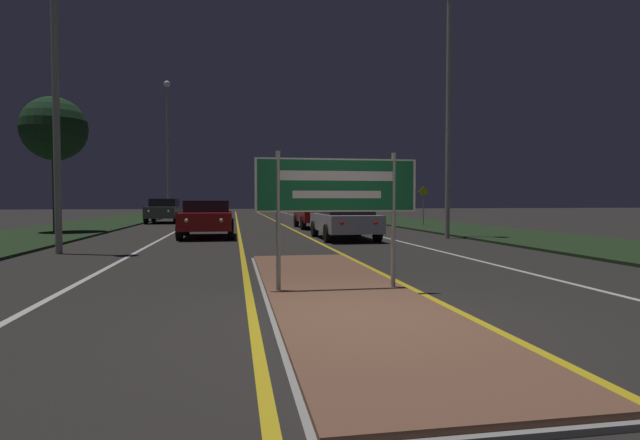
{
  "coord_description": "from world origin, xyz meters",
  "views": [
    {
      "loc": [
        -1.54,
        -5.59,
        1.44
      ],
      "look_at": [
        0.0,
        3.27,
        1.08
      ],
      "focal_mm": 28.0,
      "sensor_mm": 36.0,
      "label": 1
    }
  ],
  "objects": [
    {
      "name": "highway_sign",
      "position": [
        0.0,
        1.77,
        1.58
      ],
      "size": [
        2.47,
        0.07,
        2.07
      ],
      "color": "#9E9E99",
      "rests_on": "median_island"
    },
    {
      "name": "verge_right",
      "position": [
        9.5,
        20.0,
        0.04
      ],
      "size": [
        5.0,
        100.0,
        0.08
      ],
      "color": "#1E3319",
      "rests_on": "ground_plane"
    },
    {
      "name": "streetlight_right_near",
      "position": [
        6.41,
        12.09,
        6.82
      ],
      "size": [
        0.58,
        0.58,
        10.22
      ],
      "color": "#9E9E99",
      "rests_on": "ground_plane"
    },
    {
      "name": "car_approaching_1",
      "position": [
        -5.95,
        27.69,
        0.82
      ],
      "size": [
        1.97,
        4.77,
        1.54
      ],
      "color": "#4C514C",
      "rests_on": "ground_plane"
    },
    {
      "name": "centre_line_yellow_left",
      "position": [
        -1.32,
        25.0,
        0.0
      ],
      "size": [
        0.12,
        70.0,
        0.01
      ],
      "color": "gold",
      "rests_on": "ground_plane"
    },
    {
      "name": "centre_line_yellow_right",
      "position": [
        1.32,
        25.0,
        0.0
      ],
      "size": [
        0.12,
        70.0,
        0.01
      ],
      "color": "gold",
      "rests_on": "ground_plane"
    },
    {
      "name": "edge_line_white_left",
      "position": [
        -7.2,
        25.0,
        0.0
      ],
      "size": [
        0.1,
        70.0,
        0.01
      ],
      "color": "silver",
      "rests_on": "ground_plane"
    },
    {
      "name": "warning_sign",
      "position": [
        8.88,
        20.77,
        1.38
      ],
      "size": [
        0.6,
        0.06,
        2.15
      ],
      "color": "#9E9E99",
      "rests_on": "verge_right"
    },
    {
      "name": "car_receding_0",
      "position": [
        2.5,
        12.39,
        0.75
      ],
      "size": [
        1.98,
        4.56,
        1.43
      ],
      "color": "#B7B7BC",
      "rests_on": "ground_plane"
    },
    {
      "name": "median_island",
      "position": [
        0.0,
        1.77,
        0.04
      ],
      "size": [
        2.25,
        9.43,
        0.1
      ],
      "color": "#999993",
      "rests_on": "ground_plane"
    },
    {
      "name": "lane_line_white_left",
      "position": [
        -4.2,
        25.0,
        0.0
      ],
      "size": [
        0.12,
        70.0,
        0.01
      ],
      "color": "silver",
      "rests_on": "ground_plane"
    },
    {
      "name": "ground_plane",
      "position": [
        0.0,
        0.0,
        0.0
      ],
      "size": [
        160.0,
        160.0,
        0.0
      ],
      "primitive_type": "plane",
      "color": "#282623"
    },
    {
      "name": "edge_line_white_right",
      "position": [
        7.2,
        25.0,
        0.0
      ],
      "size": [
        0.1,
        70.0,
        0.01
      ],
      "color": "silver",
      "rests_on": "ground_plane"
    },
    {
      "name": "roadside_palm_left",
      "position": [
        -9.13,
        17.6,
        4.5
      ],
      "size": [
        2.72,
        2.72,
        5.8
      ],
      "color": "#4C3823",
      "rests_on": "verge_left"
    },
    {
      "name": "verge_left",
      "position": [
        -9.5,
        20.0,
        0.04
      ],
      "size": [
        5.0,
        100.0,
        0.08
      ],
      "color": "#1E3319",
      "rests_on": "ground_plane"
    },
    {
      "name": "lane_line_white_right",
      "position": [
        4.2,
        25.0,
        0.0
      ],
      "size": [
        0.12,
        70.0,
        0.01
      ],
      "color": "silver",
      "rests_on": "ground_plane"
    },
    {
      "name": "car_approaching_0",
      "position": [
        -2.56,
        14.26,
        0.77
      ],
      "size": [
        2.04,
        4.32,
        1.43
      ],
      "color": "maroon",
      "rests_on": "ground_plane"
    },
    {
      "name": "car_receding_1",
      "position": [
        2.65,
        19.81,
        0.76
      ],
      "size": [
        1.91,
        4.36,
        1.41
      ],
      "color": "maroon",
      "rests_on": "ground_plane"
    },
    {
      "name": "streetlight_left_far",
      "position": [
        -6.53,
        34.57,
        6.54
      ],
      "size": [
        0.49,
        0.49,
        10.65
      ],
      "color": "#9E9E99",
      "rests_on": "ground_plane"
    }
  ]
}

